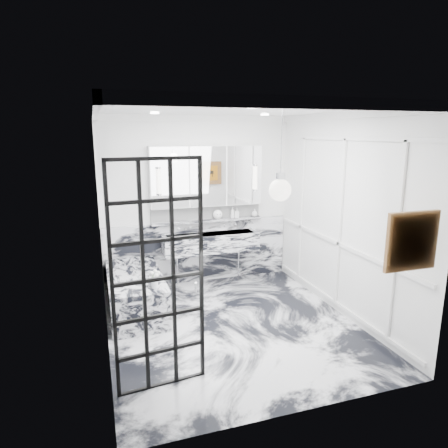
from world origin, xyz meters
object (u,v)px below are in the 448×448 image
object	(u,v)px
trough_sink	(210,242)
bathtub	(135,292)
mirror_cabinet	(207,176)
crittall_door	(159,279)

from	to	relation	value
trough_sink	bathtub	xyz separation A→B (m)	(-1.33, -0.66, -0.45)
trough_sink	mirror_cabinet	size ratio (longest dim) A/B	0.84
trough_sink	bathtub	bearing A→B (deg)	-153.52
bathtub	crittall_door	bearing A→B (deg)	-87.82
mirror_cabinet	bathtub	size ratio (longest dim) A/B	1.15
trough_sink	mirror_cabinet	bearing A→B (deg)	90.00
mirror_cabinet	trough_sink	bearing A→B (deg)	-90.00
mirror_cabinet	bathtub	world-z (taller)	mirror_cabinet
crittall_door	bathtub	xyz separation A→B (m)	(-0.07, 1.89, -0.87)
bathtub	trough_sink	bearing A→B (deg)	26.48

